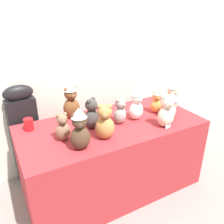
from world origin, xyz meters
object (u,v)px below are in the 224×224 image
(display_table, at_px, (112,156))
(teddy_bear_mocha, at_px, (63,127))
(teddy_bear_cream, at_px, (166,112))
(teddy_bear_caramel, at_px, (105,123))
(instrument_case, at_px, (26,135))
(teddy_bear_blush, at_px, (171,106))
(teddy_bear_charcoal, at_px, (92,114))
(teddy_bear_ginger, at_px, (156,101))
(teddy_bear_ash, at_px, (120,112))
(teddy_bear_snow, at_px, (136,104))
(teddy_bear_chestnut, at_px, (71,101))
(teddy_bear_sand, at_px, (172,97))
(teddy_bear_cocoa, at_px, (80,129))
(party_cup_red, at_px, (29,124))

(display_table, distance_m, teddy_bear_mocha, 0.68)
(teddy_bear_cream, height_order, teddy_bear_caramel, teddy_bear_caramel)
(instrument_case, xyz_separation_m, teddy_bear_blush, (1.27, -0.70, 0.33))
(teddy_bear_charcoal, relative_size, teddy_bear_mocha, 1.19)
(teddy_bear_ginger, distance_m, teddy_bear_ash, 0.45)
(teddy_bear_blush, relative_size, teddy_bear_snow, 0.86)
(teddy_bear_chestnut, distance_m, teddy_bear_sand, 1.02)
(display_table, distance_m, teddy_bear_cocoa, 0.71)
(teddy_bear_cocoa, bearing_deg, teddy_bear_caramel, 25.08)
(teddy_bear_chestnut, height_order, teddy_bear_caramel, teddy_bear_chestnut)
(display_table, relative_size, teddy_bear_cream, 5.61)
(teddy_bear_cream, height_order, teddy_bear_chestnut, teddy_bear_chestnut)
(teddy_bear_blush, distance_m, teddy_bear_caramel, 0.73)
(teddy_bear_ash, xyz_separation_m, teddy_bear_sand, (0.62, -0.01, 0.04))
(party_cup_red, bearing_deg, teddy_bear_caramel, -40.27)
(instrument_case, bearing_deg, teddy_bear_chestnut, -31.69)
(teddy_bear_ginger, distance_m, teddy_bear_chestnut, 0.85)
(teddy_bear_cocoa, xyz_separation_m, teddy_bear_caramel, (0.23, 0.04, -0.02))
(display_table, relative_size, teddy_bear_mocha, 7.12)
(teddy_bear_caramel, bearing_deg, teddy_bear_chestnut, 129.27)
(teddy_bear_snow, relative_size, teddy_bear_ash, 1.25)
(teddy_bear_ash, distance_m, teddy_bear_cocoa, 0.53)
(instrument_case, xyz_separation_m, teddy_bear_cocoa, (0.31, -0.78, 0.36))
(instrument_case, bearing_deg, party_cup_red, -91.01)
(display_table, height_order, teddy_bear_blush, teddy_bear_blush)
(teddy_bear_cream, xyz_separation_m, party_cup_red, (-1.10, 0.52, -0.09))
(party_cup_red, bearing_deg, teddy_bear_cream, -25.08)
(teddy_bear_ash, bearing_deg, teddy_bear_chestnut, 114.00)
(instrument_case, bearing_deg, display_table, -40.69)
(display_table, xyz_separation_m, teddy_bear_caramel, (-0.17, -0.20, 0.51))
(teddy_bear_charcoal, bearing_deg, instrument_case, 103.26)
(teddy_bear_charcoal, bearing_deg, teddy_bear_chestnut, 74.56)
(display_table, distance_m, party_cup_red, 0.85)
(teddy_bear_mocha, bearing_deg, teddy_bear_ash, 0.89)
(teddy_bear_chestnut, height_order, teddy_bear_sand, teddy_bear_chestnut)
(teddy_bear_cream, relative_size, teddy_bear_caramel, 0.99)
(teddy_bear_charcoal, xyz_separation_m, party_cup_red, (-0.50, 0.23, -0.08))
(party_cup_red, bearing_deg, teddy_bear_blush, -18.22)
(display_table, xyz_separation_m, teddy_bear_cream, (0.40, -0.27, 0.51))
(display_table, distance_m, teddy_bear_caramel, 0.58)
(display_table, relative_size, teddy_bear_chestnut, 4.76)
(teddy_bear_ginger, height_order, teddy_bear_mocha, teddy_bear_ginger)
(teddy_bear_snow, distance_m, teddy_bear_ash, 0.18)
(teddy_bear_charcoal, height_order, teddy_bear_ash, teddy_bear_charcoal)
(instrument_case, height_order, teddy_bear_ginger, instrument_case)
(instrument_case, height_order, teddy_bear_cocoa, teddy_bear_cocoa)
(teddy_bear_mocha, bearing_deg, teddy_bear_cocoa, -70.86)
(teddy_bear_ash, xyz_separation_m, teddy_bear_cocoa, (-0.48, -0.22, 0.05))
(teddy_bear_mocha, height_order, teddy_bear_sand, teddy_bear_sand)
(party_cup_red, bearing_deg, teddy_bear_snow, -15.51)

